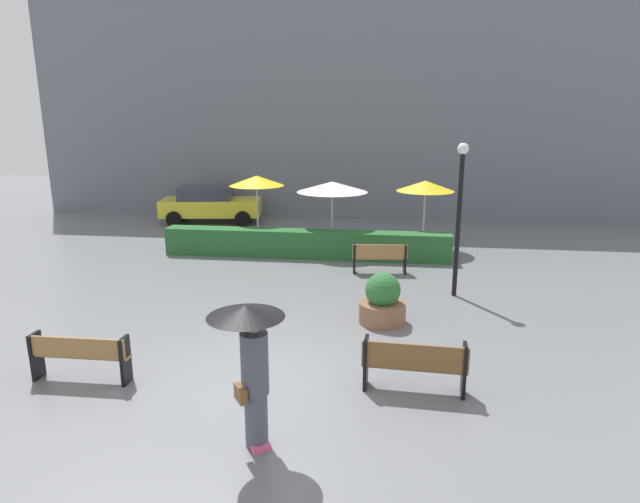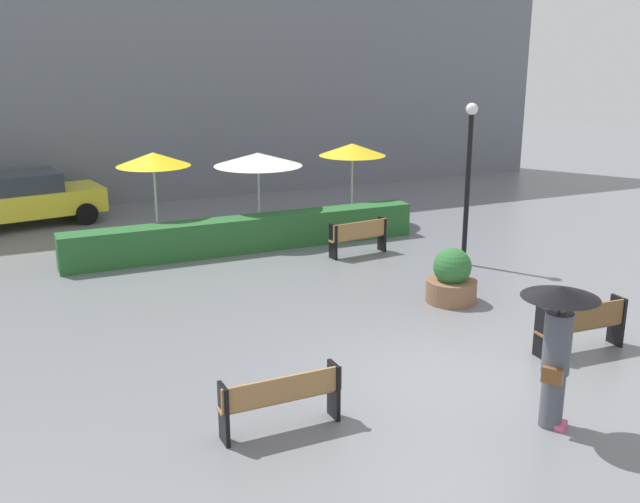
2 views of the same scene
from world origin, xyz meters
The scene contains 13 objects.
ground_plane centered at (0.00, 0.00, 0.00)m, with size 60.00×60.00×0.00m, color slate.
bench_near_right centered at (2.72, -0.13, 0.53)m, with size 1.75×0.44×0.90m.
bench_near_left centered at (-3.01, -0.52, 0.51)m, with size 1.76×0.35×0.85m.
bench_back_row centered at (1.96, 6.83, 0.53)m, with size 1.62×0.49×0.89m.
pedestrian_with_umbrella centered at (0.45, -1.96, 1.39)m, with size 1.04×1.04×2.10m.
planter_pot centered at (2.13, 2.96, 0.49)m, with size 1.05×1.05×1.15m.
lamp_post centered at (3.93, 5.08, 2.37)m, with size 0.28×0.28×3.86m.
patio_umbrella_yellow centered at (-2.45, 9.95, 2.28)m, with size 1.92×1.92×2.46m.
patio_umbrella_white centered at (0.26, 9.51, 2.17)m, with size 2.39×2.39×2.35m.
patio_umbrella_yellow_far centered at (3.38, 10.05, 2.18)m, with size 1.96×1.96×2.37m.
hedge_strip centered at (-0.48, 8.40, 0.44)m, with size 9.31×0.70×0.89m, color #28602D.
building_facade centered at (0.00, 16.00, 4.96)m, with size 28.00×1.20×9.91m, color slate.
parked_car centered at (-5.49, 13.68, 0.82)m, with size 4.42×2.50×1.57m.
Camera 2 is at (-6.26, -9.02, 5.19)m, focal length 41.09 mm.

